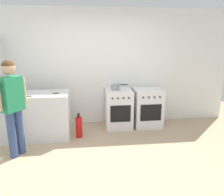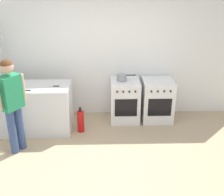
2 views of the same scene
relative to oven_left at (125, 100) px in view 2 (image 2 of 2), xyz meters
The scene contains 11 objects.
ground_plane 1.67m from the oven_left, 102.51° to the right, with size 8.00×8.00×0.00m, color tan.
back_wall 1.01m from the oven_left, 133.25° to the left, with size 6.00×0.10×2.60m, color white.
counter_unit 1.74m from the oven_left, 167.47° to the right, with size 1.30×0.70×0.90m, color silver.
oven_left is the anchor object (origin of this frame).
oven_right 0.66m from the oven_left, ahead, with size 0.61×0.62×0.85m.
pot 0.50m from the oven_left, behind, with size 0.37×0.19×0.13m.
knife_bread 2.20m from the oven_left, 163.91° to the right, with size 0.35×0.11×0.01m.
knife_paring 1.46m from the oven_left, 162.50° to the right, with size 0.21×0.03×0.01m.
knife_utility 1.86m from the oven_left, 160.12° to the right, with size 0.25×0.06×0.01m.
person 2.24m from the oven_left, 150.03° to the right, with size 0.35×0.49×1.60m.
fire_extinguisher 1.01m from the oven_left, 151.22° to the right, with size 0.13×0.13×0.50m.
Camera 2 is at (-0.05, -3.62, 2.72)m, focal length 45.00 mm.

